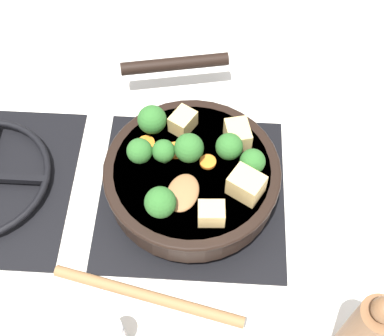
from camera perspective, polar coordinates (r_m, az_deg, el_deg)
ground_plane at (r=0.91m, az=-0.00°, el=-2.74°), size 2.40×2.40×0.00m
front_burner_grate at (r=0.89m, az=-0.00°, el=-2.36°), size 0.31×0.31×0.03m
skillet_pan at (r=0.86m, az=-0.03°, el=-0.65°), size 0.40×0.28×0.05m
wooden_spoon at (r=0.76m, az=-3.14°, el=-8.90°), size 0.24×0.26×0.02m
tofu_cube_center_large at (r=0.80m, az=5.80°, el=-1.81°), size 0.06×0.06×0.04m
tofu_cube_near_handle at (r=0.87m, az=-0.99°, el=4.97°), size 0.05×0.05×0.03m
tofu_cube_east_chunk at (r=0.85m, az=4.89°, el=3.53°), size 0.05×0.05×0.04m
tofu_cube_west_chunk at (r=0.78m, az=2.08°, el=-4.87°), size 0.03×0.04×0.03m
broccoli_floret_near_spoon at (r=0.81m, az=6.47°, el=0.42°), size 0.04×0.04×0.05m
broccoli_floret_center_top at (r=0.83m, az=-5.62°, el=1.80°), size 0.04×0.04×0.05m
broccoli_floret_east_rim at (r=0.83m, az=-3.05°, el=1.80°), size 0.04×0.04×0.04m
broccoli_floret_west_rim at (r=0.77m, az=-3.40°, el=-3.69°), size 0.05×0.05×0.05m
broccoli_floret_north_edge at (r=0.82m, az=-0.32°, el=2.13°), size 0.05×0.05×0.05m
broccoli_floret_south_cluster at (r=0.83m, az=3.99°, el=2.28°), size 0.04×0.04×0.05m
broccoli_floret_mid_floret at (r=0.86m, az=-4.28°, el=5.16°), size 0.05×0.05×0.05m
carrot_slice_orange_thin at (r=0.86m, az=-4.92°, el=2.67°), size 0.03×0.03×0.01m
carrot_slice_near_center at (r=0.84m, az=1.70°, el=0.65°), size 0.03×0.03×0.01m
carrot_slice_edge_slice at (r=0.85m, az=-1.73°, el=1.91°), size 0.03×0.03×0.01m
pepper_mill at (r=0.75m, az=17.76°, el=-16.41°), size 0.05×0.05×0.20m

